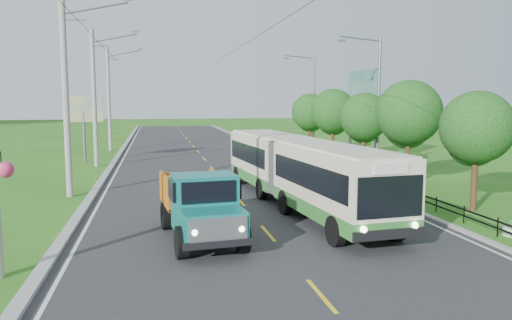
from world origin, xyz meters
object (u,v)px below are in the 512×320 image
object	(u,v)px
pole_near	(66,96)
billboard_right	(363,95)
planter_near	(404,190)
tree_fourth	(364,120)
dump_truck	(200,201)
tree_back	(310,114)
streetlight_mid	(376,100)
tree_fifth	(333,113)
streetlight_far	(312,100)
planter_front	(512,228)
pole_far	(109,98)
pole_mid	(95,97)
planter_mid	(346,169)
billboard_left	(83,113)
bus	(298,167)
planter_far	(310,156)
tree_third	(409,116)
tree_second	(476,131)

from	to	relation	value
pole_near	billboard_right	world-z (taller)	pole_near
planter_near	billboard_right	bearing A→B (deg)	75.20
tree_fourth	dump_truck	size ratio (longest dim) A/B	0.91
tree_back	streetlight_mid	xyz separation A→B (m)	(0.79, -12.14, 1.25)
tree_fifth	streetlight_mid	bearing A→B (deg)	-82.71
streetlight_far	dump_truck	xyz separation A→B (m)	(-13.13, -28.21, -3.53)
streetlight_mid	planter_front	xyz separation A→B (m)	(-2.04, -16.00, -4.62)
pole_far	billboard_right	xyz separation A→B (m)	(20.56, -13.00, 0.25)
pole_mid	tree_back	world-z (taller)	pole_mid
pole_mid	tree_fourth	distance (m)	19.43
planter_near	planter_mid	bearing A→B (deg)	90.00
tree_back	billboard_right	distance (m)	6.82
pole_near	dump_truck	distance (m)	11.49
dump_truck	streetlight_far	bearing A→B (deg)	59.23
tree_fifth	tree_back	world-z (taller)	tree_fifth
tree_fifth	planter_near	distance (m)	14.64
tree_back	billboard_left	xyz separation A→B (m)	(-19.36, -2.14, 0.21)
pole_mid	streetlight_mid	distance (m)	20.16
pole_near	dump_truck	bearing A→B (deg)	-57.91
streetlight_mid	bus	xyz separation A→B (m)	(-8.21, -9.53, -3.08)
streetlight_mid	planter_front	world-z (taller)	streetlight_mid
tree_fourth	streetlight_far	xyz separation A→B (m)	(0.79, 13.86, 1.32)
dump_truck	planter_front	bearing A→B (deg)	-14.98
planter_front	planter_far	distance (m)	24.00
tree_third	tree_back	size ratio (longest dim) A/B	1.09
tree_second	planter_front	xyz separation A→B (m)	(-1.26, -4.14, -3.23)
pole_far	tree_fifth	size ratio (longest dim) A/B	1.72
tree_third	planter_mid	bearing A→B (deg)	102.10
pole_far	pole_mid	bearing A→B (deg)	-90.00
planter_far	pole_mid	bearing A→B (deg)	-176.61
pole_mid	tree_second	distance (m)	26.20
billboard_right	tree_fourth	bearing A→B (deg)	-112.64
pole_far	tree_fourth	distance (m)	26.20
tree_second	dump_truck	bearing A→B (deg)	-169.21
pole_near	tree_fourth	bearing A→B (deg)	15.84
streetlight_far	pole_near	bearing A→B (deg)	-134.86
planter_near	pole_far	bearing A→B (deg)	121.99
planter_far	dump_truck	size ratio (longest dim) A/B	0.11
pole_mid	streetlight_far	world-z (taller)	pole_mid
pole_far	dump_truck	world-z (taller)	pole_far
planter_near	billboard_left	world-z (taller)	billboard_left
tree_fifth	streetlight_mid	size ratio (longest dim) A/B	0.64
pole_near	tree_third	distance (m)	18.17
tree_third	streetlight_far	distance (m)	19.90
tree_second	bus	bearing A→B (deg)	162.61
pole_near	pole_far	bearing A→B (deg)	90.00
pole_far	planter_front	xyz separation A→B (m)	(16.86, -35.00, -4.81)
pole_mid	tree_third	xyz separation A→B (m)	(18.12, -12.86, -1.11)
pole_near	planter_front	size ratio (longest dim) A/B	14.93
pole_far	tree_back	distance (m)	19.43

